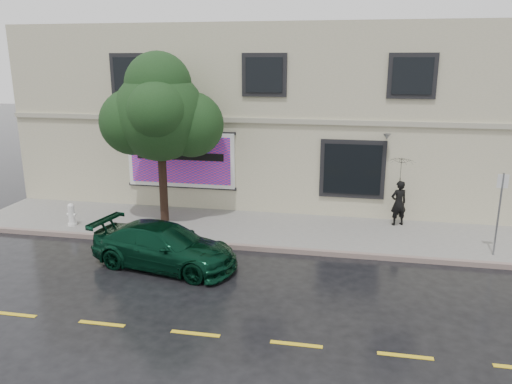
% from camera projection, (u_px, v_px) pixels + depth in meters
% --- Properties ---
extents(ground, '(90.00, 90.00, 0.00)m').
position_uv_depth(ground, '(233.00, 269.00, 14.14)').
color(ground, black).
rests_on(ground, ground).
extents(sidewalk, '(20.00, 3.50, 0.15)m').
position_uv_depth(sidewalk, '(255.00, 229.00, 17.20)').
color(sidewalk, gray).
rests_on(sidewalk, ground).
extents(curb, '(20.00, 0.18, 0.16)m').
position_uv_depth(curb, '(244.00, 247.00, 15.54)').
color(curb, slate).
rests_on(curb, ground).
extents(road_marking, '(19.00, 0.12, 0.01)m').
position_uv_depth(road_marking, '(195.00, 334.00, 10.82)').
color(road_marking, gold).
rests_on(road_marking, ground).
extents(building, '(20.00, 8.12, 7.00)m').
position_uv_depth(building, '(280.00, 112.00, 21.74)').
color(building, beige).
rests_on(building, ground).
extents(billboard, '(4.30, 0.16, 2.20)m').
position_uv_depth(billboard, '(180.00, 160.00, 18.85)').
color(billboard, white).
rests_on(billboard, ground).
extents(car, '(4.54, 2.66, 1.24)m').
position_uv_depth(car, '(164.00, 246.00, 14.16)').
color(car, black).
rests_on(car, ground).
extents(pedestrian, '(0.68, 0.58, 1.58)m').
position_uv_depth(pedestrian, '(399.00, 203.00, 17.18)').
color(pedestrian, black).
rests_on(pedestrian, sidewalk).
extents(umbrella, '(1.24, 1.24, 0.71)m').
position_uv_depth(umbrella, '(401.00, 171.00, 16.88)').
color(umbrella, black).
rests_on(umbrella, pedestrian).
extents(street_tree, '(3.12, 3.12, 5.31)m').
position_uv_depth(street_tree, '(160.00, 116.00, 16.87)').
color(street_tree, black).
rests_on(street_tree, sidewalk).
extents(fire_hydrant, '(0.33, 0.30, 0.79)m').
position_uv_depth(fire_hydrant, '(72.00, 215.00, 17.25)').
color(fire_hydrant, silver).
rests_on(fire_hydrant, sidewalk).
extents(sign_pole, '(0.31, 0.05, 2.48)m').
position_uv_depth(sign_pole, '(500.00, 206.00, 14.36)').
color(sign_pole, gray).
rests_on(sign_pole, sidewalk).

